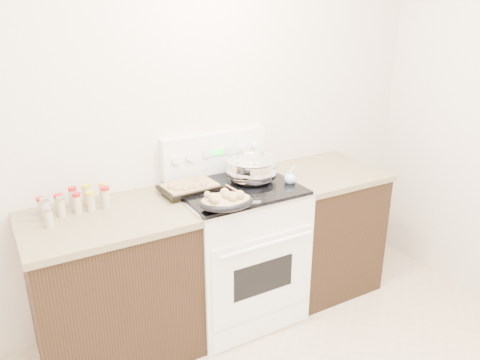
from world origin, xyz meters
TOP-DOWN VIEW (x-y plane):
  - room_shell at (0.00, 0.00)m, footprint 4.10×3.60m
  - counter_left at (-0.48, 1.43)m, footprint 0.93×0.67m
  - counter_right at (1.08, 1.43)m, footprint 0.73×0.67m
  - kitchen_range at (0.35, 1.42)m, footprint 0.78×0.73m
  - mixing_bowl at (0.48, 1.45)m, footprint 0.34×0.34m
  - roasting_pan at (0.13, 1.14)m, footprint 0.36×0.28m
  - baking_sheet at (0.07, 1.51)m, footprint 0.37×0.27m
  - wooden_spoon at (0.30, 1.24)m, footprint 0.05×0.28m
  - blue_ladle at (0.69, 1.31)m, footprint 0.20×0.21m
  - spice_jars at (-0.61, 1.57)m, footprint 0.39×0.24m

SIDE VIEW (x-z plane):
  - counter_left at x=-0.48m, z-range 0.00..0.92m
  - counter_right at x=1.08m, z-range 0.00..0.92m
  - kitchen_range at x=0.35m, z-range -0.12..1.10m
  - wooden_spoon at x=0.30m, z-range 0.93..0.98m
  - baking_sheet at x=0.07m, z-range 0.93..0.99m
  - blue_ladle at x=0.69m, z-range 0.93..1.02m
  - spice_jars at x=-0.61m, z-range 0.92..1.05m
  - roasting_pan at x=0.13m, z-range 0.93..1.05m
  - mixing_bowl at x=0.48m, z-range 0.92..1.12m
  - room_shell at x=0.00m, z-range 0.33..3.08m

